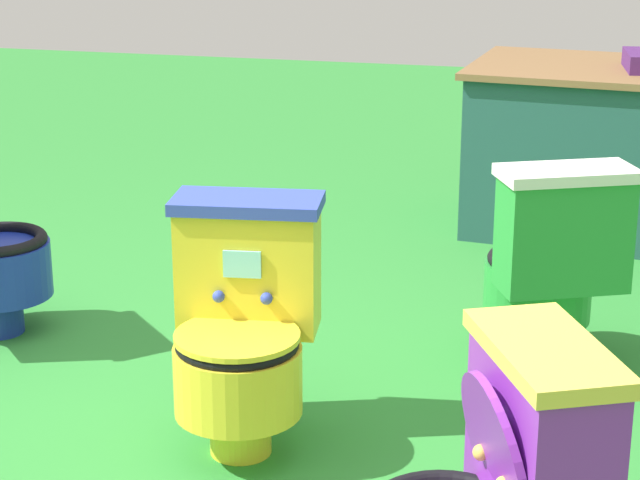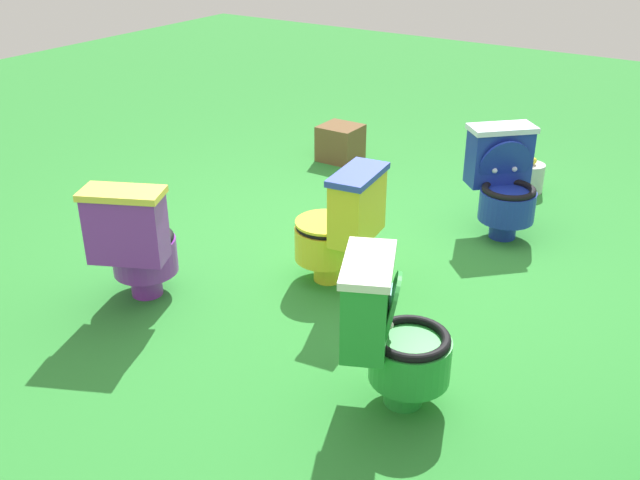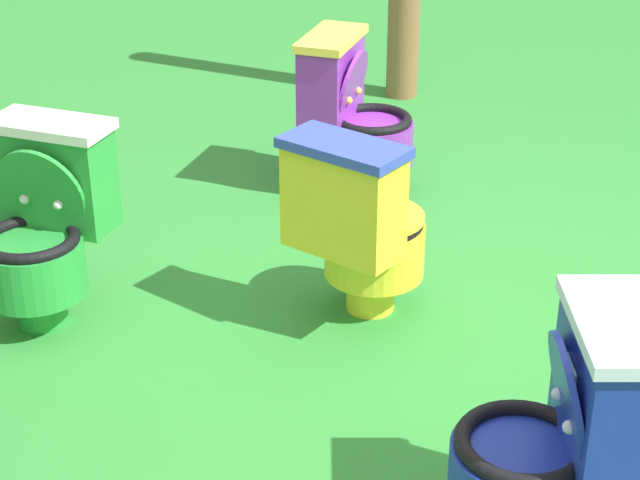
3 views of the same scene
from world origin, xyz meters
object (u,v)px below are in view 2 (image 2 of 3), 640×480
at_px(small_crate, 340,143).
at_px(toilet_yellow, 340,226).
at_px(toilet_blue, 503,181).
at_px(toilet_purple, 136,242).
at_px(lemon_bucket, 529,177).
at_px(toilet_green, 390,332).

bearing_deg(small_crate, toilet_yellow, 31.77).
bearing_deg(toilet_blue, toilet_yellow, 20.79).
xyz_separation_m(toilet_yellow, toilet_purple, (0.81, -0.83, 0.00)).
bearing_deg(toilet_blue, lemon_bucket, -129.19).
xyz_separation_m(toilet_blue, lemon_bucket, (-0.85, -0.08, -0.26)).
distance_m(toilet_green, lemon_bucket, 2.89).
xyz_separation_m(toilet_purple, lemon_bucket, (-2.84, 1.30, -0.26)).
bearing_deg(small_crate, toilet_green, 35.80).
xyz_separation_m(toilet_yellow, toilet_blue, (-1.19, 0.55, 0.00)).
relative_size(small_crate, lemon_bucket, 1.20).
distance_m(toilet_yellow, toilet_purple, 1.16).
bearing_deg(lemon_bucket, small_crate, -82.62).
bearing_deg(toilet_purple, toilet_green, -26.35).
relative_size(toilet_purple, lemon_bucket, 2.63).
relative_size(toilet_blue, small_crate, 2.20).
bearing_deg(small_crate, toilet_purple, 6.60).
relative_size(toilet_yellow, small_crate, 2.20).
bearing_deg(lemon_bucket, toilet_green, 6.27).
xyz_separation_m(toilet_green, small_crate, (-2.65, -1.91, -0.22)).
relative_size(toilet_yellow, toilet_purple, 1.00).
xyz_separation_m(toilet_yellow, toilet_green, (0.83, 0.78, 0.00)).
distance_m(toilet_green, small_crate, 3.28).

